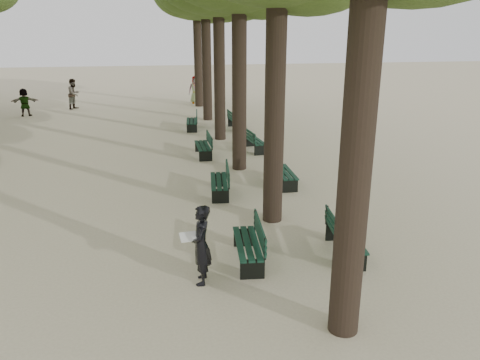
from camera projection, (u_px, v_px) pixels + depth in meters
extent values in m
plane|color=beige|center=(238.00, 280.00, 9.79)|extent=(120.00, 120.00, 0.00)
cylinder|color=#33261C|center=(359.00, 117.00, 7.02)|extent=(0.52, 0.52, 7.50)
cylinder|color=#33261C|center=(275.00, 81.00, 11.70)|extent=(0.52, 0.52, 7.50)
cylinder|color=#33261C|center=(239.00, 66.00, 16.37)|extent=(0.52, 0.52, 7.50)
cylinder|color=#33261C|center=(219.00, 58.00, 21.04)|extent=(0.52, 0.52, 7.50)
cylinder|color=#33261C|center=(206.00, 52.00, 25.72)|extent=(0.52, 0.52, 7.50)
cylinder|color=#33261C|center=(198.00, 48.00, 30.39)|extent=(0.52, 0.52, 7.50)
cube|color=black|center=(247.00, 252.00, 10.49)|extent=(0.67, 1.84, 0.45)
cube|color=black|center=(247.00, 243.00, 10.42)|extent=(0.69, 1.84, 0.04)
cube|color=black|center=(260.00, 232.00, 10.36)|extent=(0.19, 1.80, 0.40)
cube|color=black|center=(219.00, 188.00, 14.73)|extent=(0.72, 1.85, 0.45)
cube|color=black|center=(219.00, 181.00, 14.66)|extent=(0.74, 1.85, 0.04)
cube|color=black|center=(228.00, 173.00, 14.60)|extent=(0.24, 1.79, 0.40)
cube|color=black|center=(203.00, 151.00, 19.15)|extent=(0.53, 1.80, 0.45)
cube|color=black|center=(203.00, 146.00, 19.08)|extent=(0.55, 1.80, 0.04)
cube|color=black|center=(209.00, 139.00, 19.04)|extent=(0.05, 1.80, 0.40)
cube|color=black|center=(192.00, 125.00, 24.21)|extent=(0.68, 1.84, 0.45)
cube|color=black|center=(191.00, 121.00, 24.14)|extent=(0.70, 1.84, 0.04)
cube|color=black|center=(197.00, 116.00, 24.08)|extent=(0.20, 1.80, 0.40)
cube|color=black|center=(346.00, 246.00, 10.79)|extent=(0.74, 1.85, 0.45)
cube|color=black|center=(346.00, 237.00, 10.72)|extent=(0.76, 1.85, 0.04)
cube|color=black|center=(335.00, 227.00, 10.62)|extent=(0.26, 1.79, 0.40)
cube|color=black|center=(285.00, 178.00, 15.65)|extent=(0.57, 1.82, 0.45)
cube|color=black|center=(285.00, 172.00, 15.58)|extent=(0.59, 1.82, 0.04)
cube|color=black|center=(277.00, 164.00, 15.46)|extent=(0.09, 1.80, 0.40)
cube|color=black|center=(255.00, 146.00, 20.02)|extent=(0.69, 1.84, 0.45)
cube|color=black|center=(255.00, 140.00, 19.95)|extent=(0.71, 1.84, 0.04)
cube|color=black|center=(249.00, 135.00, 19.79)|extent=(0.21, 1.80, 0.40)
cube|color=black|center=(237.00, 125.00, 24.26)|extent=(0.63, 1.83, 0.45)
cube|color=black|center=(236.00, 121.00, 24.19)|extent=(0.65, 1.83, 0.04)
cube|color=black|center=(231.00, 116.00, 24.04)|extent=(0.15, 1.80, 0.40)
imported|color=black|center=(201.00, 245.00, 9.44)|extent=(0.44, 0.72, 1.69)
cube|color=white|center=(188.00, 237.00, 9.33)|extent=(0.37, 0.29, 0.12)
imported|color=#262628|center=(25.00, 102.00, 27.75)|extent=(1.55, 0.48, 1.65)
imported|color=#262628|center=(74.00, 94.00, 30.16)|extent=(0.77, 1.01, 1.93)
imported|color=#262628|center=(195.00, 90.00, 32.45)|extent=(0.94, 0.43, 1.88)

